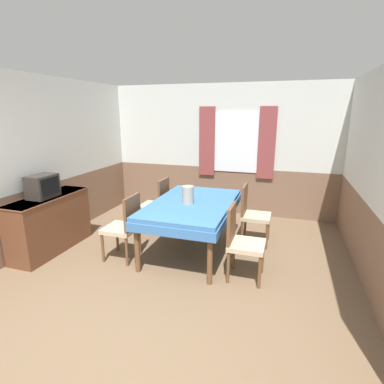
{
  "coord_description": "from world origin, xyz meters",
  "views": [
    {
      "loc": [
        1.29,
        -1.88,
        2.06
      ],
      "look_at": [
        0.0,
        2.15,
        0.92
      ],
      "focal_mm": 28.0,
      "sensor_mm": 36.0,
      "label": 1
    }
  ],
  "objects_px": {
    "chair_left_far": "(157,203)",
    "chair_right_far": "(252,212)",
    "chair_left_near": "(125,225)",
    "dining_table": "(192,208)",
    "sideboard": "(50,223)",
    "chair_right_near": "(241,240)",
    "vase": "(188,195)",
    "tv": "(43,186)"
  },
  "relations": [
    {
      "from": "chair_right_far",
      "to": "dining_table",
      "type": "bearing_deg",
      "value": -55.9
    },
    {
      "from": "tv",
      "to": "sideboard",
      "type": "bearing_deg",
      "value": 94.32
    },
    {
      "from": "chair_right_near",
      "to": "chair_left_far",
      "type": "bearing_deg",
      "value": -124.1
    },
    {
      "from": "chair_left_near",
      "to": "chair_left_far",
      "type": "bearing_deg",
      "value": 0.0
    },
    {
      "from": "vase",
      "to": "chair_right_near",
      "type": "bearing_deg",
      "value": -28.35
    },
    {
      "from": "dining_table",
      "to": "chair_right_far",
      "type": "height_order",
      "value": "chair_right_far"
    },
    {
      "from": "tv",
      "to": "vase",
      "type": "height_order",
      "value": "tv"
    },
    {
      "from": "dining_table",
      "to": "chair_left_far",
      "type": "distance_m",
      "value": 1.0
    },
    {
      "from": "chair_left_far",
      "to": "vase",
      "type": "xyz_separation_m",
      "value": [
        0.78,
        -0.65,
        0.39
      ]
    },
    {
      "from": "tv",
      "to": "vase",
      "type": "relative_size",
      "value": 1.59
    },
    {
      "from": "sideboard",
      "to": "tv",
      "type": "bearing_deg",
      "value": -85.68
    },
    {
      "from": "chair_left_far",
      "to": "vase",
      "type": "relative_size",
      "value": 3.7
    },
    {
      "from": "tv",
      "to": "chair_left_near",
      "type": "bearing_deg",
      "value": 6.72
    },
    {
      "from": "dining_table",
      "to": "chair_right_near",
      "type": "xyz_separation_m",
      "value": [
        0.82,
        -0.56,
        -0.15
      ]
    },
    {
      "from": "chair_left_far",
      "to": "tv",
      "type": "bearing_deg",
      "value": 135.71
    },
    {
      "from": "sideboard",
      "to": "chair_right_near",
      "type": "bearing_deg",
      "value": 1.75
    },
    {
      "from": "chair_left_near",
      "to": "vase",
      "type": "bearing_deg",
      "value": -59.51
    },
    {
      "from": "tv",
      "to": "vase",
      "type": "xyz_separation_m",
      "value": [
        2.01,
        0.61,
        -0.12
      ]
    },
    {
      "from": "chair_left_near",
      "to": "dining_table",
      "type": "bearing_deg",
      "value": -55.9
    },
    {
      "from": "chair_left_far",
      "to": "sideboard",
      "type": "xyz_separation_m",
      "value": [
        -1.23,
        -1.2,
        -0.08
      ]
    },
    {
      "from": "chair_left_near",
      "to": "chair_right_far",
      "type": "xyz_separation_m",
      "value": [
        1.64,
        1.11,
        0.0
      ]
    },
    {
      "from": "chair_left_far",
      "to": "tv",
      "type": "relative_size",
      "value": 2.33
    },
    {
      "from": "sideboard",
      "to": "vase",
      "type": "relative_size",
      "value": 5.17
    },
    {
      "from": "dining_table",
      "to": "chair_right_far",
      "type": "xyz_separation_m",
      "value": [
        0.82,
        0.56,
        -0.15
      ]
    },
    {
      "from": "tv",
      "to": "vase",
      "type": "distance_m",
      "value": 2.1
    },
    {
      "from": "dining_table",
      "to": "sideboard",
      "type": "relative_size",
      "value": 1.4
    },
    {
      "from": "chair_left_near",
      "to": "chair_right_far",
      "type": "bearing_deg",
      "value": -55.9
    },
    {
      "from": "sideboard",
      "to": "chair_right_far",
      "type": "bearing_deg",
      "value": 22.67
    },
    {
      "from": "sideboard",
      "to": "vase",
      "type": "bearing_deg",
      "value": 15.26
    },
    {
      "from": "chair_left_far",
      "to": "chair_right_far",
      "type": "bearing_deg",
      "value": -90.0
    },
    {
      "from": "vase",
      "to": "sideboard",
      "type": "bearing_deg",
      "value": -164.74
    },
    {
      "from": "dining_table",
      "to": "vase",
      "type": "height_order",
      "value": "vase"
    },
    {
      "from": "chair_right_near",
      "to": "chair_left_far",
      "type": "xyz_separation_m",
      "value": [
        -1.64,
        1.11,
        0.0
      ]
    },
    {
      "from": "chair_right_far",
      "to": "tv",
      "type": "relative_size",
      "value": 2.33
    },
    {
      "from": "chair_right_far",
      "to": "sideboard",
      "type": "xyz_separation_m",
      "value": [
        -2.87,
        -1.2,
        -0.08
      ]
    },
    {
      "from": "dining_table",
      "to": "chair_left_near",
      "type": "bearing_deg",
      "value": -145.9
    },
    {
      "from": "chair_left_far",
      "to": "chair_left_near",
      "type": "xyz_separation_m",
      "value": [
        0.0,
        -1.11,
        0.0
      ]
    },
    {
      "from": "chair_left_near",
      "to": "sideboard",
      "type": "relative_size",
      "value": 0.72
    },
    {
      "from": "chair_right_far",
      "to": "chair_right_near",
      "type": "bearing_deg",
      "value": 0.0
    },
    {
      "from": "dining_table",
      "to": "vase",
      "type": "relative_size",
      "value": 7.22
    },
    {
      "from": "dining_table",
      "to": "chair_left_far",
      "type": "relative_size",
      "value": 1.95
    },
    {
      "from": "chair_left_far",
      "to": "chair_right_far",
      "type": "xyz_separation_m",
      "value": [
        1.64,
        0.0,
        0.0
      ]
    }
  ]
}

